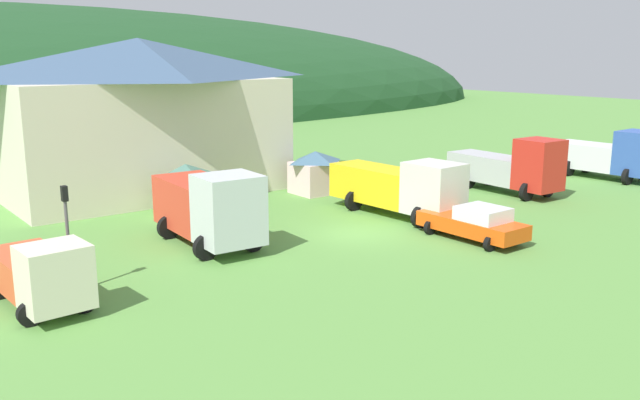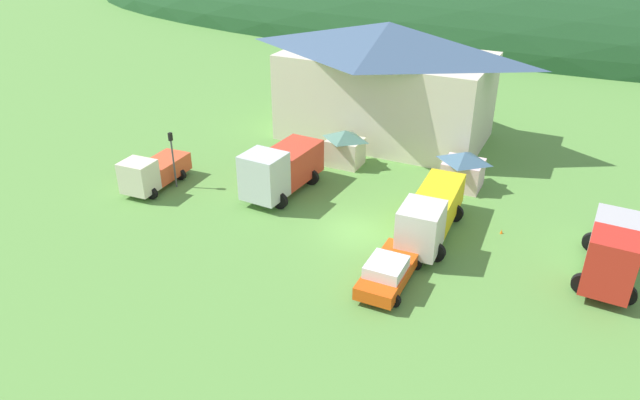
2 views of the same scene
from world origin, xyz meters
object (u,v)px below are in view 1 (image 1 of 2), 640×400
(flatbed_truck_yellow, at_px, (401,186))
(service_pickup_orange, at_px, (474,223))
(traffic_light_west, at_px, (67,228))
(play_shed_pink, at_px, (315,172))
(traffic_cone_near_pickup, at_px, (418,199))
(depot_building, at_px, (142,114))
(light_truck_cream, at_px, (41,273))
(tow_truck_silver, at_px, (210,206))
(play_shed_cream, at_px, (186,188))
(box_truck_blue, at_px, (611,154))
(crane_truck_red, at_px, (512,166))

(flatbed_truck_yellow, height_order, service_pickup_orange, flatbed_truck_yellow)
(flatbed_truck_yellow, relative_size, traffic_light_west, 2.05)
(play_shed_pink, relative_size, traffic_cone_near_pickup, 5.48)
(play_shed_pink, bearing_deg, depot_building, 141.08)
(light_truck_cream, distance_m, tow_truck_silver, 8.88)
(play_shed_cream, xyz_separation_m, box_truck_blue, (27.78, -8.51, 0.28))
(flatbed_truck_yellow, relative_size, box_truck_blue, 1.16)
(box_truck_blue, bearing_deg, service_pickup_orange, -79.31)
(depot_building, distance_m, traffic_light_west, 18.24)
(flatbed_truck_yellow, distance_m, traffic_light_west, 17.76)
(depot_building, xyz_separation_m, traffic_cone_near_pickup, (11.98, -11.87, -4.84))
(crane_truck_red, height_order, traffic_light_west, traffic_light_west)
(tow_truck_silver, relative_size, flatbed_truck_yellow, 0.84)
(light_truck_cream, relative_size, tow_truck_silver, 0.79)
(play_shed_cream, bearing_deg, depot_building, 85.28)
(play_shed_cream, relative_size, tow_truck_silver, 0.40)
(play_shed_cream, height_order, service_pickup_orange, play_shed_cream)
(flatbed_truck_yellow, bearing_deg, crane_truck_red, 88.19)
(traffic_light_west, bearing_deg, tow_truck_silver, 18.61)
(crane_truck_red, bearing_deg, traffic_light_west, -85.03)
(crane_truck_red, height_order, box_truck_blue, crane_truck_red)
(traffic_light_west, bearing_deg, play_shed_cream, 43.78)
(light_truck_cream, bearing_deg, play_shed_cream, 129.84)
(play_shed_pink, height_order, traffic_cone_near_pickup, play_shed_pink)
(traffic_cone_near_pickup, bearing_deg, play_shed_cream, 157.79)
(service_pickup_orange, bearing_deg, crane_truck_red, 118.30)
(light_truck_cream, distance_m, box_truck_blue, 38.03)
(crane_truck_red, bearing_deg, play_shed_pink, -125.72)
(depot_building, bearing_deg, box_truck_blue, -29.27)
(service_pickup_orange, height_order, traffic_cone_near_pickup, service_pickup_orange)
(depot_building, xyz_separation_m, service_pickup_orange, (7.65, -19.67, -4.01))
(tow_truck_silver, bearing_deg, traffic_cone_near_pickup, 97.79)
(light_truck_cream, height_order, flatbed_truck_yellow, flatbed_truck_yellow)
(crane_truck_red, relative_size, traffic_light_west, 1.90)
(play_shed_cream, bearing_deg, tow_truck_silver, -107.51)
(crane_truck_red, bearing_deg, depot_building, -126.10)
(tow_truck_silver, xyz_separation_m, crane_truck_red, (20.29, -1.13, -0.15))
(flatbed_truck_yellow, bearing_deg, traffic_light_west, -88.88)
(crane_truck_red, distance_m, traffic_cone_near_pickup, 6.44)
(play_shed_cream, bearing_deg, flatbed_truck_yellow, -40.65)
(depot_building, distance_m, traffic_cone_near_pickup, 17.54)
(play_shed_pink, relative_size, crane_truck_red, 0.37)
(flatbed_truck_yellow, height_order, box_truck_blue, box_truck_blue)
(tow_truck_silver, bearing_deg, crane_truck_red, 90.15)
(depot_building, distance_m, crane_truck_red, 22.92)
(depot_building, xyz_separation_m, flatbed_truck_yellow, (8.17, -14.24, -3.20))
(play_shed_cream, height_order, box_truck_blue, box_truck_blue)
(crane_truck_red, xyz_separation_m, traffic_cone_near_pickup, (-5.79, 2.26, -1.69))
(light_truck_cream, bearing_deg, traffic_cone_near_pickup, 97.87)
(crane_truck_red, bearing_deg, light_truck_cream, -83.44)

